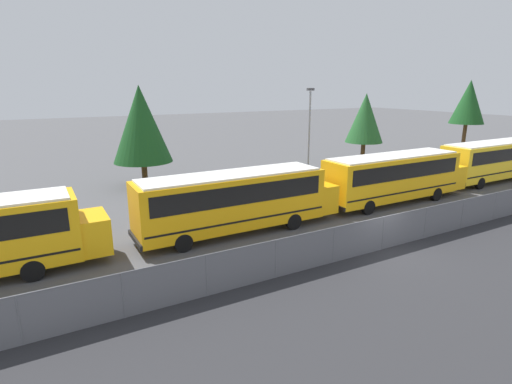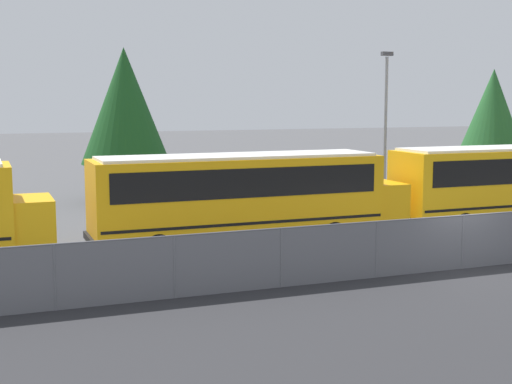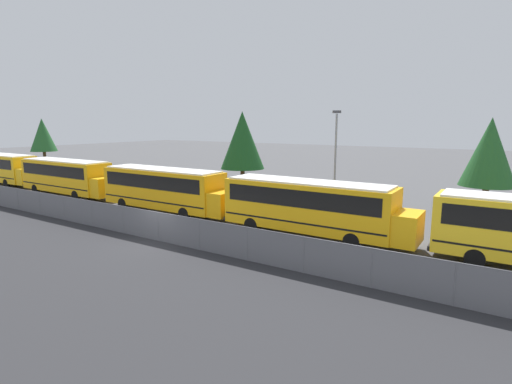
# 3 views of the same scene
# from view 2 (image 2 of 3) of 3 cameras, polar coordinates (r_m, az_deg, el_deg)

# --- Properties ---
(ground_plane) EXTENTS (200.00, 200.00, 0.00)m
(ground_plane) POSITION_cam_2_polar(r_m,az_deg,el_deg) (23.36, 16.08, -5.92)
(ground_plane) COLOR #4C4C4F
(fence) EXTENTS (86.22, 0.07, 1.72)m
(fence) POSITION_cam_2_polar(r_m,az_deg,el_deg) (23.18, 16.16, -3.81)
(fence) COLOR #9EA0A5
(fence) RESTS_ON ground_plane
(school_bus_2) EXTENTS (11.74, 2.59, 3.34)m
(school_bus_2) POSITION_cam_2_polar(r_m,az_deg,el_deg) (25.46, -0.88, -0.06)
(school_bus_2) COLOR orange
(school_bus_2) RESTS_ON ground_plane
(light_pole) EXTENTS (0.60, 0.24, 7.65)m
(light_pole) POSITION_cam_2_polar(r_m,az_deg,el_deg) (36.83, 10.32, 5.63)
(light_pole) COLOR gray
(light_pole) RESTS_ON ground_plane
(tree_0) EXTENTS (3.79, 3.79, 7.13)m
(tree_0) POSITION_cam_2_polar(r_m,az_deg,el_deg) (45.98, 18.40, 6.25)
(tree_0) COLOR #51381E
(tree_0) RESTS_ON ground_plane
(tree_1) EXTENTS (4.54, 4.54, 7.91)m
(tree_1) POSITION_cam_2_polar(r_m,az_deg,el_deg) (37.23, -10.45, 6.78)
(tree_1) COLOR #51381E
(tree_1) RESTS_ON ground_plane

